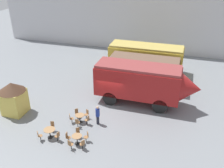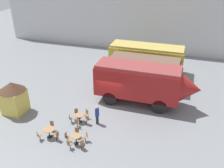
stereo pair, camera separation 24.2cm
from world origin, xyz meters
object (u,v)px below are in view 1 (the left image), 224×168
object	(u,v)px
streamlined_locomotive	(146,82)
passenger_coach_wooden	(144,70)
cafe_table_near	(80,117)
cafe_table_mid	(50,131)
visitor_person	(98,114)
cafe_table_far	(77,138)
passenger_coach_vintage	(146,56)
cafe_chair_0	(77,113)
ticket_kiosk	(13,96)

from	to	relation	value
streamlined_locomotive	passenger_coach_wooden	bearing A→B (deg)	102.65
cafe_table_near	cafe_table_mid	size ratio (longest dim) A/B	0.86
passenger_coach_wooden	cafe_table_near	world-z (taller)	passenger_coach_wooden
passenger_coach_wooden	visitor_person	xyz separation A→B (m)	(-2.32, -7.97, -0.93)
cafe_table_far	visitor_person	world-z (taller)	visitor_person
passenger_coach_vintage	cafe_table_near	world-z (taller)	passenger_coach_vintage
cafe_table_far	passenger_coach_wooden	bearing A→B (deg)	74.71
streamlined_locomotive	cafe_table_mid	world-z (taller)	streamlined_locomotive
passenger_coach_vintage	cafe_chair_0	size ratio (longest dim) A/B	9.85
cafe_table_far	cafe_chair_0	size ratio (longest dim) A/B	0.87
cafe_table_mid	cafe_table_far	distance (m)	2.33
streamlined_locomotive	visitor_person	distance (m)	5.55
streamlined_locomotive	visitor_person	world-z (taller)	streamlined_locomotive
cafe_table_near	passenger_coach_wooden	bearing A→B (deg)	64.84
cafe_table_near	cafe_chair_0	size ratio (longest dim) A/B	0.88
cafe_table_mid	visitor_person	bearing A→B (deg)	42.74
cafe_table_near	cafe_chair_0	bearing A→B (deg)	133.51
passenger_coach_wooden	ticket_kiosk	world-z (taller)	passenger_coach_wooden
streamlined_locomotive	cafe_chair_0	size ratio (longest dim) A/B	10.91
streamlined_locomotive	cafe_table_far	xyz separation A→B (m)	(-3.76, -7.19, -1.75)
cafe_table_near	cafe_table_mid	xyz separation A→B (m)	(-1.43, -2.52, 0.07)
passenger_coach_vintage	streamlined_locomotive	xyz separation A→B (m)	(1.25, -7.32, 0.32)
passenger_coach_vintage	cafe_table_near	distance (m)	12.47
ticket_kiosk	passenger_coach_wooden	bearing A→B (deg)	40.58
ticket_kiosk	cafe_table_near	bearing A→B (deg)	3.04
passenger_coach_vintage	passenger_coach_wooden	bearing A→B (deg)	-83.22
cafe_table_near	visitor_person	distance (m)	1.60
passenger_coach_vintage	visitor_person	size ratio (longest dim) A/B	4.97
passenger_coach_vintage	streamlined_locomotive	size ratio (longest dim) A/B	0.90
cafe_chair_0	visitor_person	world-z (taller)	visitor_person
passenger_coach_wooden	passenger_coach_vintage	bearing A→B (deg)	96.78
cafe_table_mid	cafe_table_near	bearing A→B (deg)	60.46
cafe_table_far	cafe_chair_0	world-z (taller)	cafe_chair_0
passenger_coach_wooden	cafe_table_far	bearing A→B (deg)	-105.29
passenger_coach_wooden	cafe_table_far	size ratio (longest dim) A/B	9.55
cafe_table_mid	visitor_person	world-z (taller)	visitor_person
passenger_coach_vintage	streamlined_locomotive	distance (m)	7.43
cafe_table_mid	streamlined_locomotive	bearing A→B (deg)	49.45
streamlined_locomotive	cafe_table_far	world-z (taller)	streamlined_locomotive
streamlined_locomotive	ticket_kiosk	world-z (taller)	streamlined_locomotive
cafe_table_near	cafe_chair_0	distance (m)	0.75
cafe_table_far	visitor_person	distance (m)	2.91
cafe_table_far	visitor_person	size ratio (longest dim) A/B	0.44
cafe_chair_0	cafe_table_mid	bearing A→B (deg)	-60.02
passenger_coach_wooden	cafe_table_mid	world-z (taller)	passenger_coach_wooden
passenger_coach_wooden	streamlined_locomotive	size ratio (longest dim) A/B	0.76
cafe_chair_0	visitor_person	size ratio (longest dim) A/B	0.50
cafe_table_near	cafe_table_far	xyz separation A→B (m)	(0.90, -2.60, 0.03)
cafe_table_near	visitor_person	xyz separation A→B (m)	(1.53, 0.21, 0.40)
passenger_coach_wooden	cafe_chair_0	size ratio (longest dim) A/B	8.35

